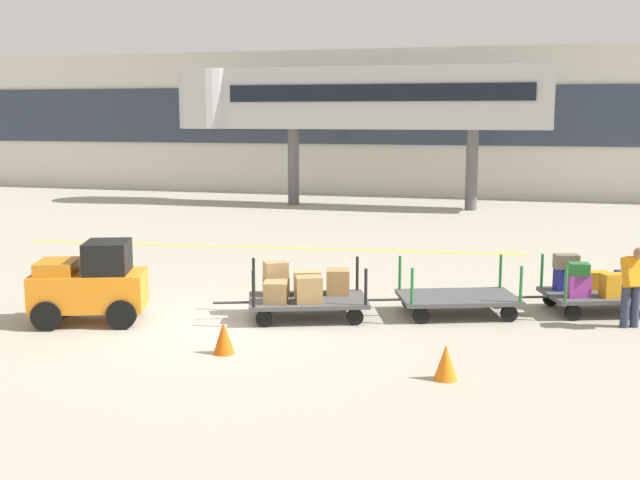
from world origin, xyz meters
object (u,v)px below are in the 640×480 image
object	(u,v)px
baggage_tug	(91,284)
baggage_cart_lead	(304,291)
baggage_cart_tail	(600,286)
safety_cone_near	(446,362)
baggage_handler	(634,283)
baggage_cart_middle	(457,298)
safety_cone_far	(224,338)

from	to	relation	value
baggage_tug	baggage_cart_lead	xyz separation A→B (m)	(3.82, 1.44, -0.21)
baggage_cart_tail	safety_cone_near	xyz separation A→B (m)	(-2.53, -4.96, -0.26)
baggage_handler	safety_cone_near	distance (m)	4.93
baggage_tug	safety_cone_near	xyz separation A→B (m)	(6.95, -1.54, -0.48)
baggage_cart_lead	baggage_cart_middle	bearing A→B (deg)	18.94
baggage_cart_tail	safety_cone_near	bearing A→B (deg)	-117.06
baggage_cart_tail	safety_cone_far	size ratio (longest dim) A/B	5.58
baggage_tug	safety_cone_near	bearing A→B (deg)	-12.47
safety_cone_far	baggage_tug	bearing A→B (deg)	159.58
safety_cone_far	baggage_handler	bearing A→B (deg)	27.39
baggage_cart_tail	safety_cone_near	distance (m)	5.58
baggage_handler	safety_cone_far	bearing A→B (deg)	-152.61
safety_cone_near	safety_cone_far	world-z (taller)	same
safety_cone_near	baggage_cart_tail	bearing A→B (deg)	62.94
baggage_cart_lead	baggage_handler	world-z (taller)	baggage_handler
baggage_cart_middle	safety_cone_near	distance (m)	3.98
baggage_handler	baggage_tug	bearing A→B (deg)	-166.96
baggage_cart_tail	safety_cone_far	bearing A→B (deg)	-143.61
safety_cone_near	safety_cone_far	distance (m)	3.75
baggage_cart_tail	baggage_handler	xyz separation A→B (m)	(0.50, -1.11, 0.33)
baggage_cart_lead	baggage_cart_tail	distance (m)	5.99
baggage_cart_tail	baggage_cart_middle	bearing A→B (deg)	-160.23
baggage_cart_tail	baggage_handler	size ratio (longest dim) A/B	1.96
baggage_cart_tail	safety_cone_near	size ratio (longest dim) A/B	5.58
baggage_tug	safety_cone_far	bearing A→B (deg)	-20.42
baggage_tug	baggage_handler	distance (m)	10.24
safety_cone_near	baggage_tug	bearing A→B (deg)	167.53
baggage_tug	baggage_handler	size ratio (longest dim) A/B	1.50
baggage_cart_middle	baggage_cart_lead	bearing A→B (deg)	-161.06
baggage_cart_middle	baggage_cart_tail	size ratio (longest dim) A/B	1.00
baggage_cart_middle	baggage_tug	bearing A→B (deg)	-160.10
baggage_cart_lead	baggage_cart_middle	world-z (taller)	same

